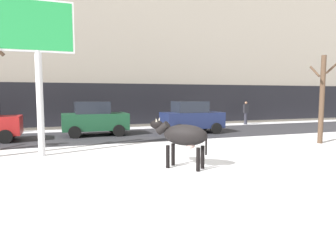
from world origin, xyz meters
TOP-DOWN VIEW (x-y plane):
  - ground_plane at (0.00, 0.00)m, footprint 120.00×120.00m
  - road_strip at (0.00, 8.51)m, footprint 60.00×5.60m
  - building_facade at (0.00, 15.77)m, footprint 44.00×6.10m
  - cow_black at (-0.41, 0.26)m, footprint 1.62×1.64m
  - billboard at (-4.52, 3.82)m, footprint 2.52×0.24m
  - car_darkgreen_hatchback at (-2.00, 8.99)m, footprint 3.51×1.94m
  - car_navy_hatchback at (3.46, 8.17)m, footprint 3.51×1.94m
  - pedestrian_near_billboard at (9.56, 11.67)m, footprint 0.36×0.24m
  - bare_tree_far_back at (7.49, 2.61)m, footprint 1.38×1.39m

SIDE VIEW (x-z plane):
  - ground_plane at x=0.00m, z-range 0.00..0.00m
  - road_strip at x=0.00m, z-range 0.00..0.01m
  - pedestrian_near_billboard at x=9.56m, z-range 0.01..1.74m
  - car_darkgreen_hatchback at x=-2.00m, z-range 0.00..1.86m
  - car_navy_hatchback at x=3.46m, z-range 0.00..1.86m
  - cow_black at x=-0.41m, z-range 0.22..1.76m
  - bare_tree_far_back at x=7.49m, z-range 0.14..4.19m
  - billboard at x=-4.52m, z-range 1.53..7.09m
  - building_facade at x=0.00m, z-range -0.02..12.98m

